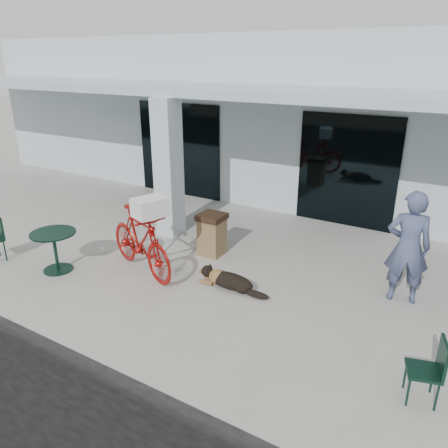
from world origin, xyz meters
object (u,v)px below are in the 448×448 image
Objects in this scene: bicycle at (140,241)px; dog at (230,280)px; cafe_table_near at (56,252)px; person at (408,247)px; trash_receptacle at (212,234)px; cafe_chair_far_b at (424,370)px.

dog is (1.81, 0.30, -0.46)m from bicycle.
bicycle is 2.49× the size of cafe_table_near.
trash_receptacle is at bearing -12.50° from person.
cafe_table_near reaches higher than dog.
person reaches higher than cafe_chair_far_b.
bicycle is at bearing 29.18° from cafe_table_near.
bicycle is at bearing -117.24° from trash_receptacle.
cafe_table_near is at bearing -134.54° from trash_receptacle.
bicycle reaches higher than trash_receptacle.
person is (-0.65, 2.36, 0.55)m from cafe_chair_far_b.
cafe_table_near is 3.11m from trash_receptacle.
trash_receptacle is at bearing 131.90° from dog.
cafe_table_near is (-3.26, -1.11, 0.22)m from dog.
cafe_chair_far_b is at bearing -0.31° from cafe_table_near.
cafe_table_near is 0.44× the size of person.
person is at bearing 1.59° from trash_receptacle.
bicycle is 5.23m from cafe_chair_far_b.
cafe_chair_far_b is 0.44× the size of person.
cafe_table_near is at bearing -163.87° from dog.
dog is at bearing -124.92° from cafe_chair_far_b.
bicycle is 2.38× the size of trash_receptacle.
trash_receptacle is (0.72, 1.40, -0.19)m from bicycle.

